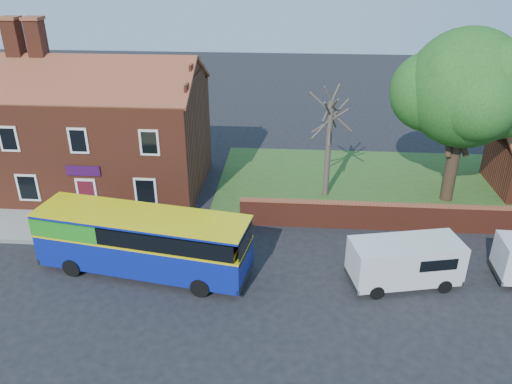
{
  "coord_description": "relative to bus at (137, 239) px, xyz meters",
  "views": [
    {
      "loc": [
        4.78,
        -17.73,
        14.06
      ],
      "look_at": [
        3.05,
        5.0,
        3.01
      ],
      "focal_mm": 35.0,
      "sensor_mm": 36.0,
      "label": 1
    }
  ],
  "objects": [
    {
      "name": "bus",
      "position": [
        0.0,
        0.0,
        0.0
      ],
      "size": [
        10.44,
        4.26,
        3.09
      ],
      "rotation": [
        0.0,
        0.0,
        -0.17
      ],
      "color": "navy",
      "rests_on": "ground"
    },
    {
      "name": "boundary_wall",
      "position": [
        15.41,
        4.95,
        -0.94
      ],
      "size": [
        22.0,
        0.38,
        1.6
      ],
      "color": "maroon",
      "rests_on": "ground"
    },
    {
      "name": "large_tree",
      "position": [
        17.03,
        9.17,
        5.08
      ],
      "size": [
        8.56,
        6.77,
        10.44
      ],
      "color": "black",
      "rests_on": "ground"
    },
    {
      "name": "grass_strip",
      "position": [
        15.41,
        10.95,
        -1.74
      ],
      "size": [
        26.0,
        12.0,
        0.04
      ],
      "primitive_type": "cube",
      "color": "#426B28",
      "rests_on": "ground"
    },
    {
      "name": "bare_tree",
      "position": [
        9.43,
        9.04,
        1.69
      ],
      "size": [
        2.52,
        3.0,
        6.71
      ],
      "color": "#4C4238",
      "rests_on": "ground"
    },
    {
      "name": "van_near",
      "position": [
        12.57,
        -0.1,
        -0.52
      ],
      "size": [
        5.34,
        3.04,
        2.21
      ],
      "rotation": [
        0.0,
        0.0,
        0.22
      ],
      "color": "silver",
      "rests_on": "ground"
    },
    {
      "name": "pavement",
      "position": [
        -4.59,
        3.7,
        -1.7
      ],
      "size": [
        18.0,
        3.5,
        0.12
      ],
      "primitive_type": "cube",
      "color": "gray",
      "rests_on": "ground"
    },
    {
      "name": "kerb",
      "position": [
        -4.59,
        1.95,
        -1.69
      ],
      "size": [
        18.0,
        0.15,
        0.14
      ],
      "primitive_type": "cube",
      "color": "slate",
      "rests_on": "ground"
    },
    {
      "name": "ground",
      "position": [
        2.41,
        -2.05,
        -1.76
      ],
      "size": [
        120.0,
        120.0,
        0.0
      ],
      "primitive_type": "plane",
      "color": "black",
      "rests_on": "ground"
    },
    {
      "name": "shop_building",
      "position": [
        -4.62,
        9.45,
        1.66
      ],
      "size": [
        12.3,
        8.13,
        10.5
      ],
      "color": "brown",
      "rests_on": "ground"
    }
  ]
}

